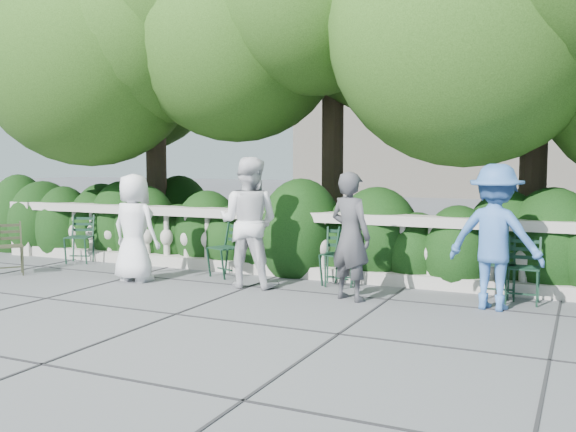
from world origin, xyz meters
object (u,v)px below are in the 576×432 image
at_px(chair_e, 521,306).
at_px(person_businessman, 134,228).
at_px(chair_b, 76,264).
at_px(person_casual_man, 249,222).
at_px(chair_f, 498,301).
at_px(person_woman_grey, 350,236).
at_px(chair_weathered, 11,277).
at_px(chair_c, 332,288).
at_px(chair_d, 338,288).
at_px(chair_a, 217,278).
at_px(person_older_blue, 495,237).

xyz_separation_m(chair_e, person_businessman, (-5.29, -0.69, 0.79)).
distance_m(chair_b, person_casual_man, 3.74).
height_order(chair_f, person_woman_grey, person_woman_grey).
height_order(chair_weathered, person_woman_grey, person_woman_grey).
bearing_deg(chair_weathered, chair_c, -36.41).
xyz_separation_m(chair_d, chair_weathered, (-4.83, -1.33, 0.00)).
distance_m(chair_e, person_businessman, 5.39).
bearing_deg(chair_c, chair_a, -157.46).
bearing_deg(person_businessman, chair_e, -168.85).
height_order(chair_a, chair_d, same).
distance_m(chair_d, chair_f, 2.14).
distance_m(chair_a, person_businessman, 1.44).
relative_size(chair_a, chair_d, 1.00).
relative_size(chair_c, person_woman_grey, 0.51).
height_order(chair_d, person_woman_grey, person_woman_grey).
bearing_deg(person_casual_man, chair_c, -166.24).
bearing_deg(chair_b, chair_e, -20.98).
distance_m(chair_c, person_casual_man, 1.48).
height_order(person_businessman, person_older_blue, person_older_blue).
bearing_deg(chair_b, person_businessman, -43.16).
height_order(chair_f, person_older_blue, person_older_blue).
relative_size(chair_e, person_woman_grey, 0.51).
bearing_deg(person_businessman, chair_d, -160.55).
height_order(chair_b, person_casual_man, person_casual_man).
height_order(chair_c, chair_weathered, same).
relative_size(chair_a, chair_e, 1.00).
bearing_deg(chair_weathered, chair_e, -41.92).
xyz_separation_m(chair_a, person_businessman, (-0.97, -0.71, 0.79)).
bearing_deg(chair_b, chair_d, -20.03).
distance_m(chair_e, person_woman_grey, 2.24).
bearing_deg(person_casual_man, chair_a, -32.34).
bearing_deg(person_businessman, chair_c, -161.19).
distance_m(chair_b, chair_weathered, 1.33).
bearing_deg(chair_d, person_businessman, 179.66).
bearing_deg(chair_b, chair_weathered, -112.66).
relative_size(chair_a, chair_b, 1.00).
bearing_deg(chair_f, chair_e, -39.35).
xyz_separation_m(chair_a, chair_d, (1.91, 0.10, 0.00)).
bearing_deg(chair_a, chair_b, -159.48).
relative_size(chair_weathered, person_businessman, 0.53).
distance_m(chair_e, chair_weathered, 7.35).
height_order(chair_e, person_woman_grey, person_woman_grey).
height_order(chair_d, chair_e, same).
bearing_deg(person_woman_grey, chair_c, -31.00).
height_order(chair_a, person_businessman, person_businessman).
relative_size(chair_a, person_businessman, 0.53).
distance_m(chair_a, chair_b, 2.87).
relative_size(chair_a, person_casual_man, 0.46).
bearing_deg(chair_e, person_woman_grey, -165.31).
xyz_separation_m(person_woman_grey, person_casual_man, (-1.58, 0.22, 0.09)).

